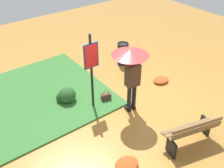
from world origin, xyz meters
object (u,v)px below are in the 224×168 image
handbag (106,97)px  info_sign_post (91,64)px  person_with_umbrella (131,64)px  park_bench (191,131)px  trash_bin (123,54)px

handbag → info_sign_post: bearing=2.7°
person_with_umbrella → handbag: size_ratio=5.53×
park_bench → info_sign_post: bearing=-67.5°
person_with_umbrella → handbag: person_with_umbrella is taller
info_sign_post → trash_bin: info_sign_post is taller
info_sign_post → handbag: bearing=-177.3°
person_with_umbrella → park_bench: person_with_umbrella is taller
info_sign_post → handbag: size_ratio=6.22×
person_with_umbrella → handbag: (0.25, -0.80, -1.42)m
info_sign_post → trash_bin: (-2.31, -1.49, -1.03)m
handbag → trash_bin: trash_bin is taller
park_bench → person_with_umbrella: bearing=-78.6°
handbag → trash_bin: (-1.84, -1.47, 0.29)m
info_sign_post → person_with_umbrella: bearing=132.8°
handbag → park_bench: bearing=103.1°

